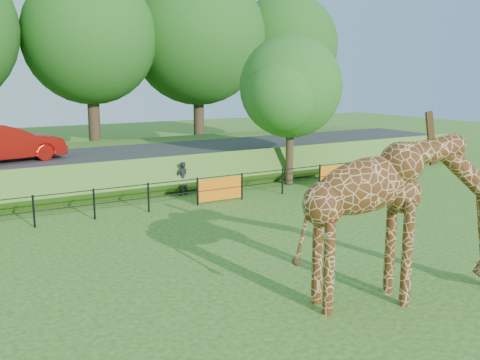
{
  "coord_description": "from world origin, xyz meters",
  "views": [
    {
      "loc": [
        -6.84,
        -10.15,
        4.95
      ],
      "look_at": [
        0.83,
        2.8,
        2.0
      ],
      "focal_mm": 40.0,
      "sensor_mm": 36.0,
      "label": 1
    }
  ],
  "objects_px": {
    "visitor": "(182,179)",
    "tree_east": "(292,91)",
    "car_red": "(5,144)",
    "giraffe": "(407,219)"
  },
  "relations": [
    {
      "from": "visitor",
      "to": "tree_east",
      "type": "height_order",
      "value": "tree_east"
    },
    {
      "from": "giraffe",
      "to": "tree_east",
      "type": "relative_size",
      "value": 0.77
    },
    {
      "from": "car_red",
      "to": "tree_east",
      "type": "xyz_separation_m",
      "value": [
        11.62,
        -4.02,
        2.09
      ]
    },
    {
      "from": "car_red",
      "to": "tree_east",
      "type": "bearing_deg",
      "value": -119.45
    },
    {
      "from": "car_red",
      "to": "tree_east",
      "type": "distance_m",
      "value": 12.47
    },
    {
      "from": "car_red",
      "to": "visitor",
      "type": "distance_m",
      "value": 7.44
    },
    {
      "from": "giraffe",
      "to": "tree_east",
      "type": "xyz_separation_m",
      "value": [
        5.5,
        11.89,
        2.42
      ]
    },
    {
      "from": "visitor",
      "to": "giraffe",
      "type": "bearing_deg",
      "value": 76.21
    },
    {
      "from": "car_red",
      "to": "visitor",
      "type": "bearing_deg",
      "value": -130.9
    },
    {
      "from": "car_red",
      "to": "visitor",
      "type": "relative_size",
      "value": 3.29
    }
  ]
}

